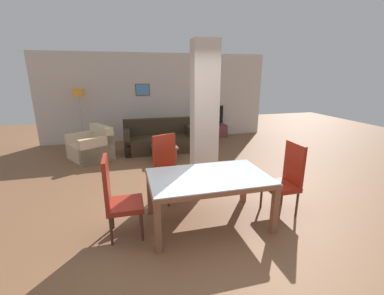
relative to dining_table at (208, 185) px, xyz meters
name	(u,v)px	position (x,y,z in m)	size (l,w,h in m)	color
ground_plane	(208,222)	(0.00, 0.00, -0.59)	(18.00, 18.00, 0.00)	brown
back_wall	(158,97)	(0.00, 5.20, 0.76)	(7.20, 0.09, 2.70)	beige
divider_pillar	(204,113)	(0.45, 1.65, 0.76)	(0.50, 0.36, 2.70)	beige
dining_table	(208,185)	(0.00, 0.00, 0.00)	(1.66, 1.03, 0.73)	brown
dining_chair_head_left	(117,196)	(-1.23, 0.00, -0.02)	(0.46, 0.46, 1.10)	maroon
dining_chair_far_left	(168,166)	(-0.41, 0.95, -0.02)	(0.60, 0.60, 1.10)	maroon
dining_chair_head_right	(286,177)	(1.24, 0.00, -0.02)	(0.46, 0.46, 1.10)	maroon
sofa	(159,140)	(-0.19, 3.81, -0.30)	(1.90, 0.90, 0.86)	#322719
armchair	(92,148)	(-1.93, 3.52, -0.31)	(1.21, 1.24, 0.82)	beige
coffee_table	(165,153)	(-0.18, 2.84, -0.39)	(0.61, 0.46, 0.38)	brown
bottle	(170,142)	(-0.04, 2.87, -0.12)	(0.08, 0.08, 0.23)	#4C2D14
tv_stand	(212,131)	(1.74, 4.92, -0.38)	(1.01, 0.40, 0.42)	brown
tv_screen	(212,116)	(1.74, 4.92, 0.13)	(0.86, 0.29, 0.63)	black
floor_lamp	(79,98)	(-2.30, 4.79, 0.82)	(0.31, 0.31, 1.68)	#B7B7BC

